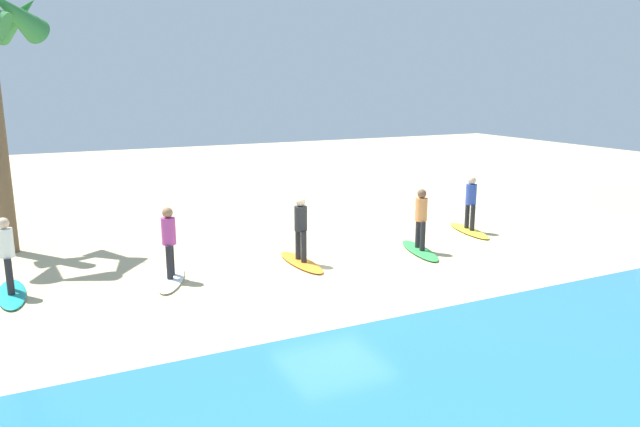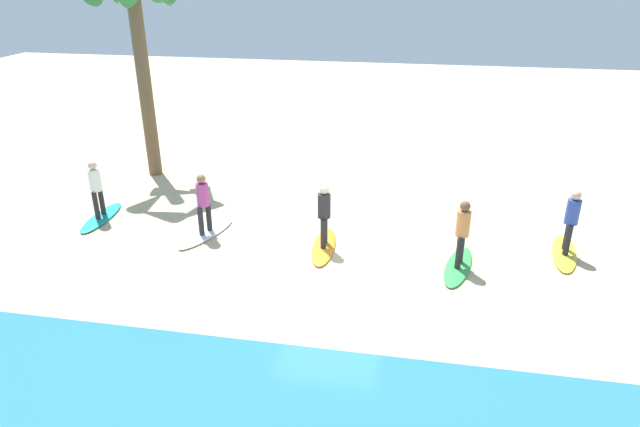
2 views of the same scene
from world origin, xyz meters
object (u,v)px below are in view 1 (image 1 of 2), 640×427
Objects in this scene: surfboard_teal at (12,294)px; surfer_teal at (6,250)px; surfer_orange at (301,224)px; surfboard_white at (171,278)px; surfboard_yellow at (469,231)px; surfer_yellow at (471,199)px; surfboard_orange at (301,262)px; surfer_green at (421,215)px; surfboard_green at (420,250)px; surfer_white at (169,237)px.

surfer_teal is (0.00, 0.00, 0.99)m from surfboard_teal.
surfboard_white is at bearing -2.86° from surfer_orange.
surfboard_yellow is 0.99m from surfer_yellow.
surfboard_white is at bearing -95.88° from surfboard_orange.
surfer_green is 9.92m from surfer_teal.
surfer_orange is (-0.00, 0.00, 0.99)m from surfboard_orange.
surfboard_teal is (12.50, 0.10, -0.99)m from surfer_yellow.
surfboard_green is 0.99m from surfer_green.
surfboard_white is at bearing -76.82° from surfboard_yellow.
surfboard_green is (2.64, 1.14, 0.00)m from surfboard_yellow.
surfboard_yellow is 1.00× the size of surfboard_teal.
surfer_teal is at bearing -7.81° from surfer_white.
surfboard_orange is at bearing 0.00° from surfer_orange.
surfer_yellow and surfer_orange have the same top height.
surfboard_green is 1.00× the size of surfboard_orange.
surfboard_green is 6.58m from surfboard_white.
surfer_orange is at bearing 174.62° from surfer_teal.
surfer_green is at bearing 172.74° from surfer_orange.
surfboard_white is 3.34m from surfboard_teal.
surfer_orange is at bearing 177.14° from surfer_white.
surfboard_orange is at bearing 177.14° from surfer_white.
surfer_yellow is at bearing -80.29° from surfboard_yellow.
surfer_white and surfer_teal have the same top height.
surfer_yellow is (0.00, 0.00, 0.99)m from surfboard_yellow.
surfer_orange is at bearing -85.04° from surfboard_green.
surfer_yellow is 12.50m from surfer_teal.
surfer_yellow and surfer_white have the same top height.
surfboard_yellow is at bearing -176.53° from surfer_white.
surfer_yellow is 12.54m from surfboard_teal.
surfer_teal is at bearing -83.79° from surfboard_green.
surfer_yellow is 6.09m from surfboard_orange.
surfboard_teal is (12.50, 0.10, 0.00)m from surfboard_yellow.
surfer_green is (0.00, 0.00, 0.99)m from surfboard_green.
surfboard_white is 3.49m from surfer_teal.
surfer_yellow is at bearing -156.57° from surfer_green.
surfboard_orange is at bearing 174.62° from surfer_teal.
surfboard_green is 9.97m from surfer_teal.
surfer_green is at bearing 173.98° from surfer_teal.
surfer_green is 0.78× the size of surfboard_teal.
surfboard_white is at bearing -82.88° from surfboard_green.
surfer_white is (9.19, 0.56, 0.99)m from surfboard_yellow.
surfer_green is at bearing 174.90° from surfer_white.
surfer_yellow is at bearing 125.66° from surfboard_green.
surfer_teal is at bearing -79.82° from surfboard_yellow.
surfer_yellow is 0.78× the size of surfboard_white.
surfboard_green is at bearing 103.80° from surfboard_white.
surfboard_teal is (9.86, -1.04, -0.99)m from surfer_green.
surfer_teal is (9.86, -1.04, 0.99)m from surfboard_green.
surfboard_green is 1.00× the size of surfboard_teal.
surfer_green and surfer_orange have the same top height.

